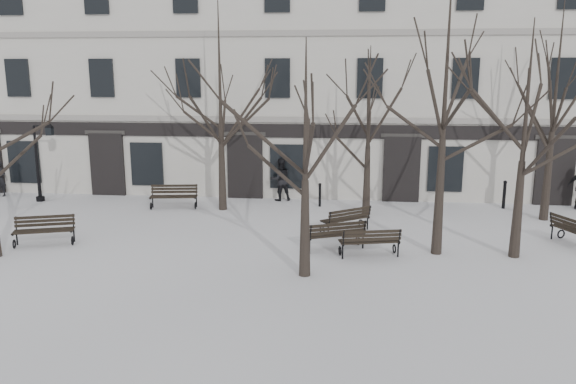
# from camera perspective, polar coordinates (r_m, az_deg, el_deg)

# --- Properties ---
(ground) EXTENTS (100.00, 100.00, 0.00)m
(ground) POSITION_cam_1_polar(r_m,az_deg,el_deg) (17.83, 2.36, -6.44)
(ground) COLOR white
(ground) RESTS_ON ground
(building) EXTENTS (40.40, 10.20, 11.40)m
(building) POSITION_cam_1_polar(r_m,az_deg,el_deg) (29.85, 4.01, 11.78)
(building) COLOR #BAB5AC
(building) RESTS_ON ground
(tree_1) EXTENTS (4.59, 4.59, 6.56)m
(tree_1) POSITION_cam_1_polar(r_m,az_deg,el_deg) (15.21, 1.80, 6.18)
(tree_1) COLOR black
(tree_1) RESTS_ON ground
(tree_2) EXTENTS (6.13, 6.13, 8.75)m
(tree_2) POSITION_cam_1_polar(r_m,az_deg,el_deg) (17.73, 15.77, 11.03)
(tree_2) COLOR black
(tree_2) RESTS_ON ground
(tree_3) EXTENTS (5.04, 5.04, 7.20)m
(tree_3) POSITION_cam_1_polar(r_m,az_deg,el_deg) (18.23, 23.06, 7.48)
(tree_3) COLOR black
(tree_3) RESTS_ON ground
(tree_4) EXTENTS (6.04, 6.04, 8.62)m
(tree_4) POSITION_cam_1_polar(r_m,az_deg,el_deg) (23.09, -6.95, 11.33)
(tree_4) COLOR black
(tree_4) RESTS_ON ground
(tree_5) EXTENTS (4.66, 4.66, 6.66)m
(tree_5) POSITION_cam_1_polar(r_m,az_deg,el_deg) (22.31, 8.22, 8.11)
(tree_5) COLOR black
(tree_5) RESTS_ON ground
(tree_6) EXTENTS (5.74, 5.74, 8.20)m
(tree_6) POSITION_cam_1_polar(r_m,az_deg,el_deg) (23.50, 25.61, 9.63)
(tree_6) COLOR black
(tree_6) RESTS_ON ground
(bench_0) EXTENTS (2.01, 1.24, 0.96)m
(bench_0) POSITION_cam_1_polar(r_m,az_deg,el_deg) (20.45, -23.53, -3.50)
(bench_0) COLOR black
(bench_0) RESTS_ON ground
(bench_1) EXTENTS (2.05, 1.40, 0.99)m
(bench_1) POSITION_cam_1_polar(r_m,az_deg,el_deg) (18.25, 4.83, -4.27)
(bench_1) COLOR black
(bench_1) RESTS_ON ground
(bench_2) EXTENTS (1.96, 1.07, 0.94)m
(bench_2) POSITION_cam_1_polar(r_m,az_deg,el_deg) (17.71, 8.31, -4.95)
(bench_2) COLOR black
(bench_2) RESTS_ON ground
(bench_3) EXTENTS (2.03, 0.98, 0.99)m
(bench_3) POSITION_cam_1_polar(r_m,az_deg,el_deg) (24.25, -11.52, -0.36)
(bench_3) COLOR black
(bench_3) RESTS_ON ground
(bench_4) EXTENTS (1.86, 1.64, 0.94)m
(bench_4) POSITION_cam_1_polar(r_m,az_deg,el_deg) (20.28, 5.96, -2.70)
(bench_4) COLOR black
(bench_4) RESTS_ON ground
(bench_5) EXTENTS (1.39, 2.06, 0.99)m
(bench_5) POSITION_cam_1_polar(r_m,az_deg,el_deg) (20.80, 27.25, -3.55)
(bench_5) COLOR black
(bench_5) RESTS_ON ground
(lamp_post) EXTENTS (1.10, 0.41, 3.52)m
(lamp_post) POSITION_cam_1_polar(r_m,az_deg,el_deg) (27.03, -23.73, 3.36)
(lamp_post) COLOR black
(lamp_post) RESTS_ON ground
(bollard_a) EXTENTS (0.13, 0.13, 1.03)m
(bollard_a) POSITION_cam_1_polar(r_m,az_deg,el_deg) (24.05, 3.26, -0.20)
(bollard_a) COLOR black
(bollard_a) RESTS_ON ground
(bollard_b) EXTENTS (0.16, 0.16, 1.21)m
(bollard_b) POSITION_cam_1_polar(r_m,az_deg,el_deg) (25.36, 21.12, -0.14)
(bollard_b) COLOR black
(bollard_b) RESTS_ON ground
(pedestrian_a) EXTENTS (0.62, 0.43, 1.64)m
(pedestrian_a) POSITION_cam_1_polar(r_m,az_deg,el_deg) (29.39, -27.07, -0.36)
(pedestrian_a) COLOR black
(pedestrian_a) RESTS_ON ground
(pedestrian_b) EXTENTS (1.14, 1.02, 1.91)m
(pedestrian_b) POSITION_cam_1_polar(r_m,az_deg,el_deg) (25.27, -0.77, -0.86)
(pedestrian_b) COLOR black
(pedestrian_b) RESTS_ON ground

